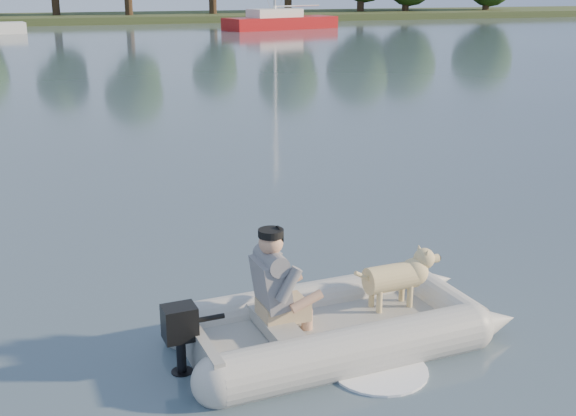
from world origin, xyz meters
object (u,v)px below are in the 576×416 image
object	(u,v)px
dinghy	(339,287)
sailboat	(280,22)
dog	(391,282)
man	(273,279)

from	to	relation	value
dinghy	sailboat	world-z (taller)	sailboat
dinghy	dog	size ratio (longest dim) A/B	4.89
dinghy	sailboat	size ratio (longest dim) A/B	0.37
man	dinghy	bearing A→B (deg)	-4.24
dog	dinghy	bearing A→B (deg)	-175.43
man	dog	distance (m)	1.36
man	dog	xyz separation A→B (m)	(1.33, 0.13, -0.26)
man	dog	world-z (taller)	man
dinghy	dog	distance (m)	0.65
man	dog	size ratio (longest dim) A/B	1.16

